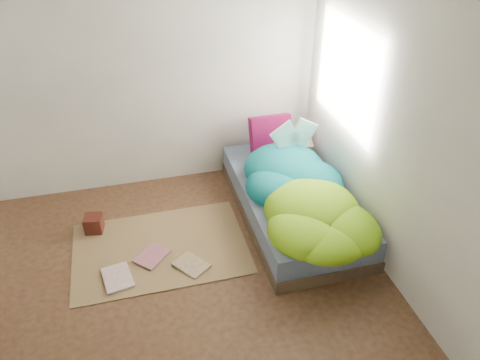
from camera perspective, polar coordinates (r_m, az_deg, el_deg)
The scene contains 12 objects.
ground at distance 4.13m, azimuth -6.67°, elevation -12.89°, with size 3.50×3.50×0.00m, color #3B2317.
room_walls at distance 3.17m, azimuth -8.37°, elevation 7.96°, with size 3.54×3.54×2.62m.
bed at distance 4.77m, azimuth 6.38°, elevation -2.67°, with size 1.00×2.00×0.34m.
duvet at distance 4.41m, azimuth 7.63°, elevation -0.73°, with size 0.96×1.84×0.34m, color #06526B, non-canonical shape.
rug at distance 4.51m, azimuth -9.69°, elevation -8.17°, with size 1.60×1.10×0.01m, color brown.
pillow_floral at distance 5.34m, azimuth 5.54°, elevation 4.64°, with size 0.57×0.36×0.13m, color beige.
pillow_magenta at distance 5.10m, azimuth 3.77°, elevation 5.33°, with size 0.45×0.14×0.45m, color #4C0522.
open_book at distance 4.80m, azimuth 6.75°, elevation 6.54°, with size 0.43×0.09×0.26m, color green, non-canonical shape.
wooden_box at distance 4.80m, azimuth -17.39°, elevation -5.08°, with size 0.17×0.17×0.17m, color #3C150D.
floor_book_a at distance 4.27m, azimuth -16.26°, elevation -11.84°, with size 0.24×0.32×0.02m, color white.
floor_book_b at distance 4.47m, azimuth -11.81°, elevation -8.58°, with size 0.22×0.30×0.03m, color #B86A73.
floor_book_c at distance 4.23m, azimuth -6.99°, elevation -11.04°, with size 0.22×0.30×0.02m, color tan.
Camera 1 is at (-0.26, -2.84, 2.98)m, focal length 35.00 mm.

